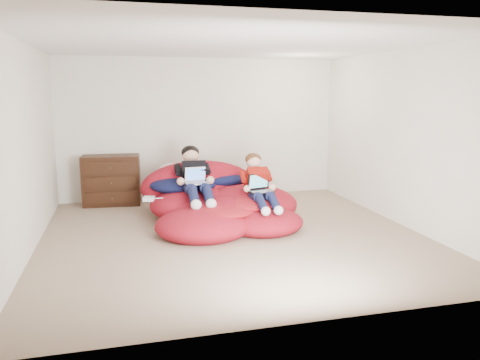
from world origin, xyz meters
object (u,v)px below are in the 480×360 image
object	(u,v)px
dresser	(112,180)
beanbag_pile	(219,203)
younger_boy	(259,182)
laptop_black	(260,187)
older_boy	(194,175)
laptop_white	(196,179)

from	to	relation	value
dresser	beanbag_pile	xyz separation A→B (m)	(1.58, -1.41, -0.17)
younger_boy	laptop_black	distance (m)	0.10
younger_boy	laptop_black	size ratio (longest dim) A/B	2.85
dresser	older_boy	distance (m)	1.78
younger_boy	laptop_white	bearing A→B (deg)	156.45
beanbag_pile	older_boy	xyz separation A→B (m)	(-0.34, 0.15, 0.43)
dresser	younger_boy	xyz separation A→B (m)	(2.08, -1.79, 0.20)
dresser	laptop_black	distance (m)	2.80
older_boy	laptop_white	xyz separation A→B (m)	(0.00, -0.16, -0.04)
older_boy	younger_boy	bearing A→B (deg)	-31.81
younger_boy	older_boy	bearing A→B (deg)	148.19
beanbag_pile	laptop_black	distance (m)	0.76
older_boy	younger_boy	size ratio (longest dim) A/B	1.25
dresser	beanbag_pile	bearing A→B (deg)	-41.74
beanbag_pile	younger_boy	size ratio (longest dim) A/B	2.15
older_boy	laptop_black	distance (m)	1.05
dresser	older_boy	size ratio (longest dim) A/B	0.70
beanbag_pile	laptop_black	world-z (taller)	beanbag_pile
older_boy	younger_boy	world-z (taller)	older_boy
older_boy	beanbag_pile	bearing A→B (deg)	-23.12
beanbag_pile	older_boy	size ratio (longest dim) A/B	1.71
older_boy	younger_boy	distance (m)	1.00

